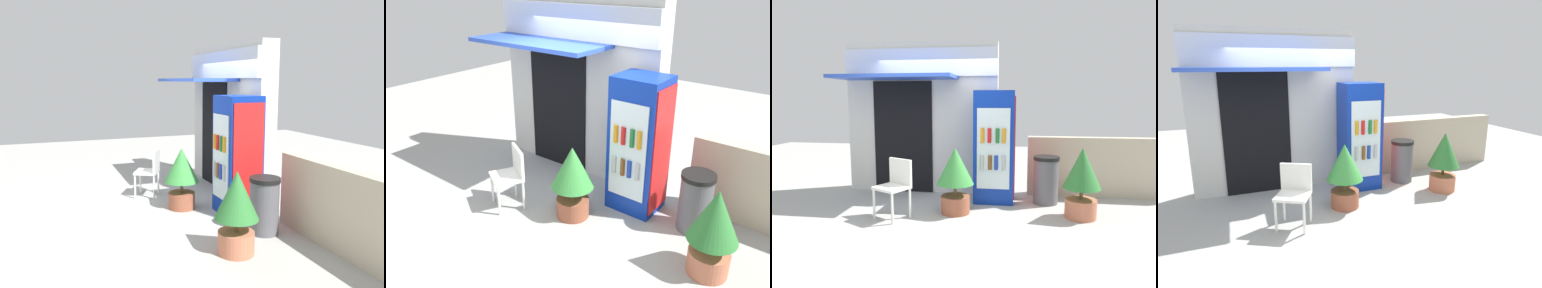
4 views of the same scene
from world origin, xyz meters
The scene contains 7 objects.
ground centered at (0.00, 0.00, 0.00)m, with size 16.00×16.00×0.00m, color #A3A39E.
storefront_building centered at (-0.51, 1.38, 1.48)m, with size 2.89×1.20×2.83m.
drink_cooler centered at (0.94, 0.85, 0.96)m, with size 0.70×0.64×1.93m.
plastic_chair centered at (-0.50, -0.20, 0.53)m, with size 0.59×0.57×0.88m.
potted_plant_near_shop centered at (0.37, 0.11, 0.62)m, with size 0.58×0.58×1.04m.
potted_plant_curbside centered at (2.28, 0.15, 0.61)m, with size 0.56×0.56×1.07m.
trash_bin centered at (1.82, 0.83, 0.41)m, with size 0.44×0.44×0.82m.
Camera 2 is at (3.23, -3.49, 3.13)m, focal length 36.38 mm.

